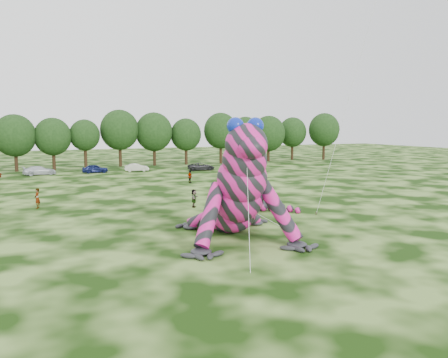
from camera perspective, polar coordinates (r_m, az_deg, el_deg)
ground at (r=25.68m, az=-5.33°, el=-10.47°), size 240.00×240.00×0.00m
inflatable_gecko at (r=31.46m, az=0.62°, el=0.49°), size 16.32×18.47×8.23m
tree_7 at (r=80.14m, az=-25.62°, el=4.27°), size 6.68×6.01×9.48m
tree_8 at (r=80.37m, az=-21.42°, el=4.29°), size 6.14×5.53×8.94m
tree_9 at (r=81.14m, az=-17.69°, el=4.37°), size 5.27×4.74×8.68m
tree_10 at (r=83.24m, az=-13.46°, el=5.20°), size 7.09×6.38×10.50m
tree_11 at (r=84.27m, az=-9.11°, el=5.18°), size 7.01×6.31×10.07m
tree_12 at (r=85.66m, az=-4.98°, el=4.91°), size 5.99×5.39×8.97m
tree_13 at (r=87.64m, az=-0.43°, el=5.36°), size 6.83×6.15×10.13m
tree_14 at (r=91.78m, az=2.81°, el=5.20°), size 6.82×6.14×9.40m
tree_15 at (r=93.30m, az=5.84°, el=5.28°), size 7.17×6.45×9.63m
tree_16 at (r=98.29m, az=8.92°, el=5.24°), size 6.26×5.63×9.37m
tree_17 at (r=99.76m, az=12.93°, el=5.44°), size 6.98×6.28×10.30m
car_3 at (r=73.18m, az=-22.96°, el=1.02°), size 5.07×2.68×1.40m
car_4 at (r=73.47m, az=-16.49°, el=1.31°), size 4.11×1.75×1.38m
car_5 at (r=74.21m, az=-11.35°, el=1.48°), size 4.05×1.78×1.29m
car_6 at (r=74.51m, az=-3.01°, el=1.63°), size 4.81×2.66×1.28m
car_7 at (r=79.31m, az=2.77°, el=2.04°), size 5.41×2.77×1.50m
spectator_5 at (r=41.26m, az=-3.94°, el=-2.52°), size 1.24×1.61×1.70m
spectator_3 at (r=58.26m, az=-4.48°, el=0.28°), size 1.04×0.90×1.68m
spectator_0 at (r=44.13m, az=-23.21°, el=-2.33°), size 0.65×0.80×1.89m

